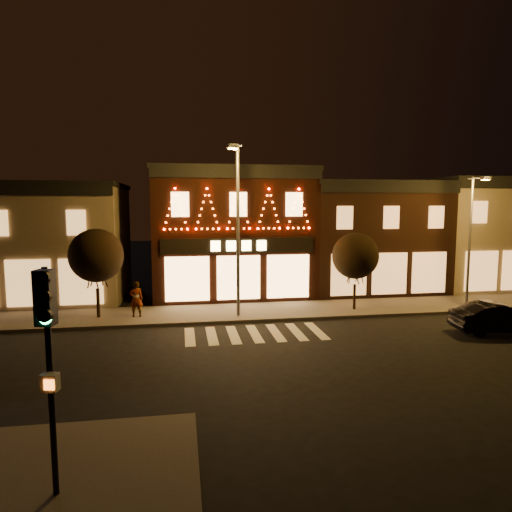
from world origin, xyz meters
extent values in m
plane|color=black|center=(0.00, 0.00, 0.00)|extent=(120.00, 120.00, 0.00)
cube|color=#47423D|center=(2.00, 8.00, 0.07)|extent=(44.00, 4.00, 0.15)
cube|color=#47423D|center=(-6.50, -7.50, 0.07)|extent=(7.00, 7.00, 0.15)
cube|color=#7E7159|center=(-13.00, 14.00, 3.50)|extent=(12.00, 8.00, 7.00)
cube|color=black|center=(-13.00, 14.00, 7.15)|extent=(12.20, 8.20, 0.30)
cube|color=black|center=(0.00, 14.00, 4.00)|extent=(10.00, 8.00, 8.00)
cube|color=black|center=(0.00, 14.00, 8.15)|extent=(10.20, 8.20, 0.30)
cube|color=black|center=(0.00, 9.95, 7.75)|extent=(10.00, 0.25, 0.50)
cube|color=black|center=(0.00, 9.90, 3.60)|extent=(9.00, 0.15, 0.90)
cube|color=#FFD87F|center=(0.00, 9.80, 3.60)|extent=(3.40, 0.08, 0.60)
cube|color=black|center=(9.50, 14.00, 3.60)|extent=(9.00, 8.00, 7.20)
cube|color=black|center=(9.50, 14.00, 7.35)|extent=(9.20, 8.20, 0.30)
cube|color=black|center=(9.50, 9.95, 6.95)|extent=(9.00, 0.25, 0.50)
cube|color=#7E7159|center=(18.50, 14.00, 3.75)|extent=(9.00, 8.00, 7.50)
cube|color=black|center=(18.50, 14.00, 7.65)|extent=(9.20, 8.20, 0.30)
cylinder|color=black|center=(-5.91, -7.17, 2.49)|extent=(0.12, 0.12, 4.67)
cube|color=black|center=(-5.87, -7.38, 4.26)|extent=(0.38, 0.37, 1.07)
cylinder|color=#19FF72|center=(-5.83, -7.54, 3.91)|extent=(0.23, 0.11, 0.22)
cube|color=beige|center=(-5.87, -7.36, 2.59)|extent=(0.36, 0.29, 0.35)
cylinder|color=#59595E|center=(-0.39, 7.01, 4.52)|extent=(0.17, 0.17, 8.75)
cylinder|color=#59595E|center=(-0.61, 6.17, 8.79)|extent=(0.54, 1.72, 0.11)
cube|color=#59595E|center=(-0.82, 5.32, 8.73)|extent=(0.61, 0.43, 0.20)
cube|color=orange|center=(-0.82, 5.32, 8.61)|extent=(0.46, 0.31, 0.05)
cylinder|color=#59595E|center=(12.68, 6.74, 3.83)|extent=(0.15, 0.15, 7.36)
cylinder|color=#59595E|center=(12.54, 6.02, 7.42)|extent=(0.37, 1.46, 0.09)
cube|color=#59595E|center=(12.39, 5.30, 7.37)|extent=(0.50, 0.34, 0.17)
cube|color=orange|center=(12.39, 5.30, 7.27)|extent=(0.38, 0.25, 0.05)
cylinder|color=black|center=(-7.64, 7.85, 0.91)|extent=(0.17, 0.17, 1.51)
sphere|color=black|center=(-7.64, 7.85, 3.39)|extent=(2.76, 2.76, 2.76)
cylinder|color=black|center=(6.22, 7.42, 0.85)|extent=(0.15, 0.15, 1.41)
sphere|color=black|center=(6.22, 7.42, 3.17)|extent=(2.57, 2.57, 2.57)
imported|color=black|center=(11.38, 2.32, 0.71)|extent=(4.45, 1.90, 1.43)
imported|color=gray|center=(-5.69, 7.61, 1.09)|extent=(0.75, 0.56, 1.88)
camera|label=1|loc=(-3.30, -16.36, 6.03)|focal=31.87mm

